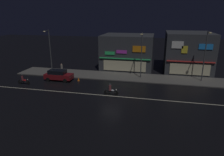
% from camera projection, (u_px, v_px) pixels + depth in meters
% --- Properties ---
extents(ground_plane, '(140.00, 140.00, 0.00)m').
position_uv_depth(ground_plane, '(111.00, 96.00, 25.65)').
color(ground_plane, black).
extents(lane_divider_stripe, '(34.25, 0.16, 0.01)m').
position_uv_depth(lane_divider_stripe, '(111.00, 96.00, 25.65)').
color(lane_divider_stripe, beige).
rests_on(lane_divider_stripe, ground).
extents(sidewalk_far, '(36.05, 4.66, 0.14)m').
position_uv_depth(sidewalk_far, '(122.00, 77.00, 33.49)').
color(sidewalk_far, '#5B5954').
rests_on(sidewalk_far, ground).
extents(storefront_left_block, '(9.34, 7.79, 6.33)m').
position_uv_depth(storefront_left_block, '(128.00, 52.00, 38.29)').
color(storefront_left_block, '#383A3F').
rests_on(storefront_left_block, ground).
extents(storefront_center_block, '(7.87, 9.13, 6.90)m').
position_uv_depth(storefront_center_block, '(187.00, 52.00, 36.60)').
color(storefront_center_block, '#383A3F').
rests_on(storefront_center_block, ground).
extents(streetlamp_west, '(0.44, 1.64, 7.23)m').
position_uv_depth(streetlamp_west, '(49.00, 47.00, 35.37)').
color(streetlamp_west, '#47494C').
rests_on(streetlamp_west, sidewalk_far).
extents(streetlamp_mid, '(0.44, 1.64, 7.16)m').
position_uv_depth(streetlamp_mid, '(141.00, 52.00, 31.30)').
color(streetlamp_mid, '#47494C').
rests_on(streetlamp_mid, sidewalk_far).
extents(streetlamp_east, '(0.44, 1.64, 7.50)m').
position_uv_depth(streetlamp_east, '(205.00, 53.00, 29.66)').
color(streetlamp_east, '#47494C').
rests_on(streetlamp_east, sidewalk_far).
extents(pedestrian_on_sidewalk, '(0.37, 0.37, 1.80)m').
position_uv_depth(pedestrian_on_sidewalk, '(62.00, 69.00, 34.41)').
color(pedestrian_on_sidewalk, gray).
rests_on(pedestrian_on_sidewalk, sidewalk_far).
extents(parked_car_near_kerb, '(4.30, 1.98, 1.67)m').
position_uv_depth(parked_car_near_kerb, '(58.00, 75.00, 31.52)').
color(parked_car_near_kerb, maroon).
rests_on(parked_car_near_kerb, ground).
extents(motorcycle_following, '(1.90, 0.60, 1.52)m').
position_uv_depth(motorcycle_following, '(111.00, 90.00, 25.82)').
color(motorcycle_following, black).
rests_on(motorcycle_following, ground).
extents(motorcycle_opposite_lane, '(1.90, 0.60, 1.52)m').
position_uv_depth(motorcycle_opposite_lane, '(23.00, 80.00, 29.82)').
color(motorcycle_opposite_lane, black).
rests_on(motorcycle_opposite_lane, ground).
extents(traffic_cone, '(0.36, 0.36, 0.55)m').
position_uv_depth(traffic_cone, '(78.00, 79.00, 31.44)').
color(traffic_cone, orange).
rests_on(traffic_cone, ground).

